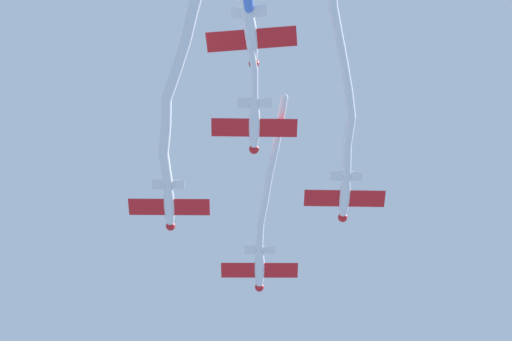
# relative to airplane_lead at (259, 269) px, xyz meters

# --- Properties ---
(airplane_lead) EXTENTS (5.89, 7.80, 1.93)m
(airplane_lead) POSITION_rel_airplane_lead_xyz_m (0.00, 0.00, 0.00)
(airplane_lead) COLOR white
(smoke_trail_lead) EXTENTS (16.21, 5.42, 1.55)m
(smoke_trail_lead) POSITION_rel_airplane_lead_xyz_m (10.52, 2.73, 0.53)
(smoke_trail_lead) COLOR white
(airplane_left_wing) EXTENTS (5.90, 7.80, 1.93)m
(airplane_left_wing) POSITION_rel_airplane_lead_xyz_m (9.28, -7.07, -0.40)
(airplane_left_wing) COLOR white
(smoke_trail_left_wing) EXTENTS (24.41, 10.53, 1.82)m
(smoke_trail_left_wing) POSITION_rel_airplane_lead_xyz_m (24.02, -2.56, -0.50)
(smoke_trail_left_wing) COLOR white
(airplane_right_wing) EXTENTS (5.91, 7.81, 1.93)m
(airplane_right_wing) POSITION_rel_airplane_lead_xyz_m (7.07, 9.27, 0.30)
(airplane_right_wing) COLOR white
(smoke_trail_right_wing) EXTENTS (22.95, 1.90, 2.53)m
(smoke_trail_right_wing) POSITION_rel_airplane_lead_xyz_m (20.78, 10.55, 1.11)
(smoke_trail_right_wing) COLOR white
(airplane_slot) EXTENTS (5.90, 7.81, 1.93)m
(airplane_slot) POSITION_rel_airplane_lead_xyz_m (16.35, 2.20, -0.20)
(airplane_slot) COLOR white
(airplane_trail) EXTENTS (5.79, 7.73, 1.93)m
(airplane_trail) POSITION_rel_airplane_lead_xyz_m (24.52, 3.32, 0.40)
(airplane_trail) COLOR white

